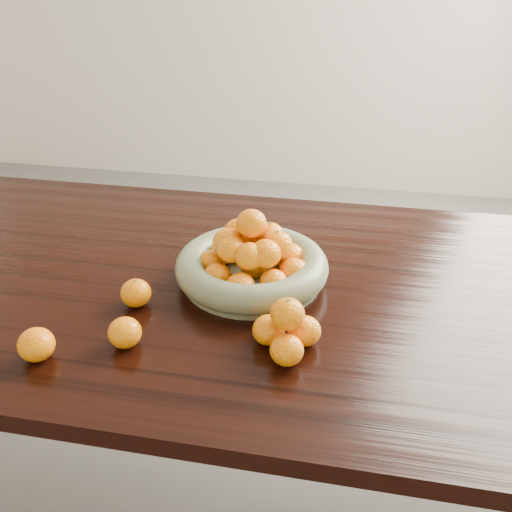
% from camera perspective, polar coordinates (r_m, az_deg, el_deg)
% --- Properties ---
extents(ground, '(5.00, 5.00, 0.00)m').
position_cam_1_polar(ground, '(1.83, 0.06, -22.97)').
color(ground, '#52504D').
rests_on(ground, ground).
extents(dining_table, '(2.00, 1.00, 0.75)m').
position_cam_1_polar(dining_table, '(1.38, 0.08, -5.77)').
color(dining_table, black).
rests_on(dining_table, ground).
extents(fruit_bowl, '(0.35, 0.35, 0.18)m').
position_cam_1_polar(fruit_bowl, '(1.31, -0.38, -0.65)').
color(fruit_bowl, '#6B7354').
rests_on(fruit_bowl, dining_table).
extents(orange_pyramid, '(0.13, 0.13, 0.11)m').
position_cam_1_polar(orange_pyramid, '(1.10, 3.10, -7.48)').
color(orange_pyramid, orange).
rests_on(orange_pyramid, dining_table).
extents(loose_orange_0, '(0.07, 0.07, 0.06)m').
position_cam_1_polar(loose_orange_0, '(1.26, -11.92, -3.65)').
color(loose_orange_0, orange).
rests_on(loose_orange_0, dining_table).
extents(loose_orange_1, '(0.07, 0.07, 0.06)m').
position_cam_1_polar(loose_orange_1, '(1.16, -21.11, -8.27)').
color(loose_orange_1, orange).
rests_on(loose_orange_1, dining_table).
extents(loose_orange_2, '(0.07, 0.07, 0.06)m').
position_cam_1_polar(loose_orange_2, '(1.14, -12.98, -7.47)').
color(loose_orange_2, orange).
rests_on(loose_orange_2, dining_table).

